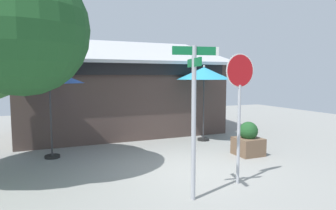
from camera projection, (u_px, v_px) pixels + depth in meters
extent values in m
cube|color=gray|center=(190.00, 171.00, 7.70)|extent=(28.00, 28.00, 0.10)
cube|color=#473833|center=(120.00, 97.00, 12.87)|extent=(8.15, 4.30, 3.06)
cube|color=silver|center=(120.00, 50.00, 12.54)|extent=(8.65, 4.88, 1.33)
cube|color=black|center=(134.00, 69.00, 10.75)|extent=(7.55, 0.16, 0.44)
cylinder|color=#A8AAB2|center=(194.00, 124.00, 5.67)|extent=(0.09, 0.09, 3.01)
cube|color=#116B38|center=(194.00, 51.00, 5.54)|extent=(0.84, 0.20, 0.16)
cube|color=#116B38|center=(194.00, 63.00, 5.56)|extent=(0.20, 0.84, 0.16)
cube|color=white|center=(217.00, 51.00, 5.63)|extent=(0.07, 0.05, 0.16)
cylinder|color=#A8AAB2|center=(239.00, 135.00, 6.59)|extent=(0.07, 0.07, 2.24)
cylinder|color=white|center=(240.00, 71.00, 6.45)|extent=(0.75, 0.04, 0.75)
cylinder|color=red|center=(240.00, 71.00, 6.45)|extent=(0.70, 0.06, 0.70)
cylinder|color=black|center=(52.00, 156.00, 8.80)|extent=(0.44, 0.44, 0.08)
cylinder|color=#333335|center=(51.00, 120.00, 8.70)|extent=(0.05, 0.05, 2.29)
cone|color=#2D56B7|center=(49.00, 76.00, 8.57)|extent=(1.99, 1.99, 0.40)
sphere|color=silver|center=(49.00, 68.00, 8.55)|extent=(0.08, 0.08, 0.08)
cylinder|color=black|center=(203.00, 139.00, 11.22)|extent=(0.44, 0.44, 0.08)
cylinder|color=#333335|center=(204.00, 110.00, 11.11)|extent=(0.05, 0.05, 2.38)
cone|color=#2D99BC|center=(204.00, 73.00, 10.98)|extent=(2.05, 2.05, 0.46)
sphere|color=silver|center=(204.00, 66.00, 10.96)|extent=(0.08, 0.08, 0.08)
sphere|color=#1E4C23|center=(21.00, 29.00, 6.49)|extent=(2.98, 2.98, 2.98)
cube|color=brown|center=(248.00, 146.00, 9.11)|extent=(0.77, 0.77, 0.54)
sphere|color=#1E4C23|center=(248.00, 131.00, 9.06)|extent=(0.57, 0.57, 0.57)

